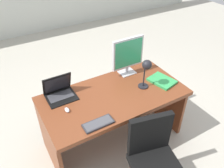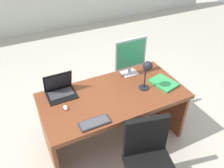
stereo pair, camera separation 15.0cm
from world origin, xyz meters
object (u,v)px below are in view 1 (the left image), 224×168
Objects in this scene: monitor at (128,54)px; desk_lamp at (146,68)px; laptop at (59,90)px; office_chair at (153,166)px; desk at (112,105)px; mouse at (67,110)px; book at (162,81)px; keyboard at (98,124)px.

desk_lamp is (0.00, -0.37, -0.00)m from monitor.
laptop reaches higher than office_chair.
laptop is 0.86× the size of desk_lamp.
desk is at bearing 90.00° from office_chair.
mouse is 0.20× the size of desk_lamp.
desk is 4.40× the size of desk_lamp.
laptop is 0.30m from mouse.
monitor is 0.53m from book.
desk_lamp is at bearing -4.89° from mouse.
monitor is 1.59× the size of keyboard.
monitor is at bearing 70.81° from office_chair.
office_chair is at bearing -54.50° from mouse.
book is at bearing -2.14° from desk_lamp.
desk_lamp is 0.41× the size of office_chair.
mouse is (-0.93, -0.29, -0.25)m from monitor.
keyboard is at bearing -135.23° from desk.
desk is 1.82× the size of office_chair.
monitor is (0.37, 0.25, 0.46)m from desk.
laptop is 0.35× the size of office_chair.
desk_lamp is at bearing 62.00° from office_chair.
desk is at bearing 3.57° from mouse.
mouse is at bearing 125.50° from office_chair.
keyboard is 3.99× the size of mouse.
desk_lamp reaches higher than laptop.
keyboard is 0.70m from office_chair.
laptop is 1.29m from office_chair.
office_chair reaches higher than book.
mouse is 0.22× the size of book.
desk is 4.74× the size of book.
mouse is 1.04m from office_chair.
laptop is 1.00m from desk_lamp.
book is at bearing -18.17° from laptop.
laptop is (-0.91, 0.00, -0.19)m from monitor.
office_chair is (-0.37, -1.07, -0.65)m from monitor.
desk is 5.40× the size of keyboard.
laptop reaches higher than book.
keyboard is at bearing -161.37° from desk_lamp.
monitor is 1.29× the size of desk_lamp.
desk is 0.68m from book.
desk is at bearing 168.88° from book.
desk_lamp is (0.38, -0.11, 0.46)m from desk.
monitor reaches higher than keyboard.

